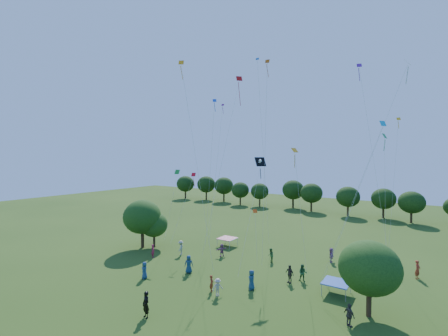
{
  "coord_description": "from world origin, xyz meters",
  "views": [
    {
      "loc": [
        16.99,
        -11.55,
        12.07
      ],
      "look_at": [
        0.0,
        14.0,
        11.0
      ],
      "focal_mm": 24.0,
      "sensor_mm": 36.0,
      "label": 1
    }
  ],
  "objects_px": {
    "near_tree_north": "(154,225)",
    "pirate_kite": "(260,163)",
    "near_tree_west": "(142,217)",
    "tent_blue": "(336,282)",
    "man_in_black": "(146,305)",
    "near_tree_east": "(369,268)",
    "red_high_kite": "(234,105)",
    "tent_red_stripe": "(227,238)"
  },
  "relations": [
    {
      "from": "near_tree_west",
      "to": "tent_blue",
      "type": "relative_size",
      "value": 2.92
    },
    {
      "from": "near_tree_north",
      "to": "tent_red_stripe",
      "type": "bearing_deg",
      "value": 36.37
    },
    {
      "from": "near_tree_west",
      "to": "man_in_black",
      "type": "height_order",
      "value": "near_tree_west"
    },
    {
      "from": "near_tree_west",
      "to": "near_tree_east",
      "type": "height_order",
      "value": "near_tree_west"
    },
    {
      "from": "tent_blue",
      "to": "pirate_kite",
      "type": "height_order",
      "value": "pirate_kite"
    },
    {
      "from": "near_tree_west",
      "to": "red_high_kite",
      "type": "xyz_separation_m",
      "value": [
        10.94,
        5.63,
        14.56
      ]
    },
    {
      "from": "tent_blue",
      "to": "pirate_kite",
      "type": "bearing_deg",
      "value": 162.95
    },
    {
      "from": "near_tree_east",
      "to": "tent_red_stripe",
      "type": "height_order",
      "value": "near_tree_east"
    },
    {
      "from": "near_tree_west",
      "to": "near_tree_north",
      "type": "relative_size",
      "value": 1.37
    },
    {
      "from": "red_high_kite",
      "to": "near_tree_north",
      "type": "bearing_deg",
      "value": -155.12
    },
    {
      "from": "near_tree_north",
      "to": "near_tree_east",
      "type": "distance_m",
      "value": 27.0
    },
    {
      "from": "near_tree_north",
      "to": "pirate_kite",
      "type": "xyz_separation_m",
      "value": [
        14.89,
        1.86,
        8.39
      ]
    },
    {
      "from": "near_tree_west",
      "to": "man_in_black",
      "type": "relative_size",
      "value": 3.23
    },
    {
      "from": "near_tree_east",
      "to": "red_high_kite",
      "type": "bearing_deg",
      "value": 154.95
    },
    {
      "from": "man_in_black",
      "to": "pirate_kite",
      "type": "distance_m",
      "value": 18.18
    },
    {
      "from": "near_tree_east",
      "to": "red_high_kite",
      "type": "height_order",
      "value": "red_high_kite"
    },
    {
      "from": "tent_blue",
      "to": "red_high_kite",
      "type": "distance_m",
      "value": 23.19
    },
    {
      "from": "near_tree_west",
      "to": "pirate_kite",
      "type": "bearing_deg",
      "value": 10.36
    },
    {
      "from": "tent_blue",
      "to": "pirate_kite",
      "type": "distance_m",
      "value": 13.98
    },
    {
      "from": "near_tree_north",
      "to": "near_tree_east",
      "type": "height_order",
      "value": "near_tree_east"
    },
    {
      "from": "tent_red_stripe",
      "to": "near_tree_west",
      "type": "bearing_deg",
      "value": -142.57
    },
    {
      "from": "man_in_black",
      "to": "pirate_kite",
      "type": "height_order",
      "value": "pirate_kite"
    },
    {
      "from": "near_tree_west",
      "to": "tent_red_stripe",
      "type": "xyz_separation_m",
      "value": [
        9.06,
        6.93,
        -3.12
      ]
    },
    {
      "from": "man_in_black",
      "to": "red_high_kite",
      "type": "xyz_separation_m",
      "value": [
        -2.98,
        17.46,
        17.72
      ]
    },
    {
      "from": "pirate_kite",
      "to": "red_high_kite",
      "type": "bearing_deg",
      "value": 151.72
    },
    {
      "from": "tent_red_stripe",
      "to": "pirate_kite",
      "type": "xyz_separation_m",
      "value": [
        6.92,
        -4.01,
        10.39
      ]
    },
    {
      "from": "tent_red_stripe",
      "to": "red_high_kite",
      "type": "bearing_deg",
      "value": -34.66
    },
    {
      "from": "pirate_kite",
      "to": "near_tree_west",
      "type": "bearing_deg",
      "value": -169.64
    },
    {
      "from": "near_tree_east",
      "to": "pirate_kite",
      "type": "bearing_deg",
      "value": 156.38
    },
    {
      "from": "near_tree_west",
      "to": "tent_red_stripe",
      "type": "relative_size",
      "value": 2.92
    },
    {
      "from": "near_tree_north",
      "to": "tent_red_stripe",
      "type": "xyz_separation_m",
      "value": [
        7.97,
        5.87,
        -2.0
      ]
    },
    {
      "from": "near_tree_east",
      "to": "red_high_kite",
      "type": "distance_m",
      "value": 23.96
    },
    {
      "from": "near_tree_west",
      "to": "near_tree_east",
      "type": "xyz_separation_m",
      "value": [
        27.87,
        -2.28,
        -0.43
      ]
    },
    {
      "from": "near_tree_north",
      "to": "tent_blue",
      "type": "height_order",
      "value": "near_tree_north"
    },
    {
      "from": "man_in_black",
      "to": "near_tree_north",
      "type": "bearing_deg",
      "value": 148.95
    },
    {
      "from": "man_in_black",
      "to": "tent_red_stripe",
      "type": "bearing_deg",
      "value": 118.61
    },
    {
      "from": "near_tree_north",
      "to": "pirate_kite",
      "type": "bearing_deg",
      "value": 7.11
    },
    {
      "from": "tent_red_stripe",
      "to": "red_high_kite",
      "type": "xyz_separation_m",
      "value": [
        1.88,
        -1.3,
        17.68
      ]
    },
    {
      "from": "tent_blue",
      "to": "red_high_kite",
      "type": "bearing_deg",
      "value": 158.69
    },
    {
      "from": "tent_red_stripe",
      "to": "near_tree_east",
      "type": "bearing_deg",
      "value": -26.09
    },
    {
      "from": "near_tree_east",
      "to": "near_tree_west",
      "type": "bearing_deg",
      "value": 175.32
    },
    {
      "from": "tent_red_stripe",
      "to": "tent_blue",
      "type": "distance_m",
      "value": 17.24
    }
  ]
}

